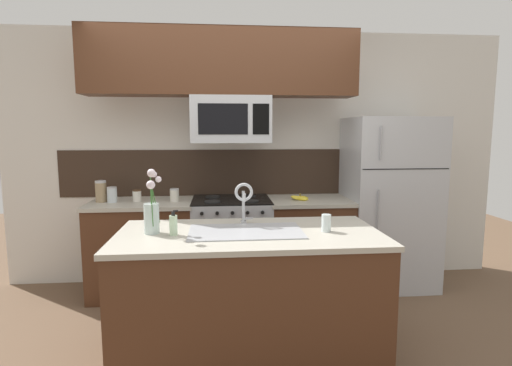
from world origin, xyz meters
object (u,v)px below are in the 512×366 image
object	(u,v)px
storage_jar_medium	(112,195)
drinking_glass	(326,223)
stove_range	(232,245)
storage_jar_short	(137,196)
refrigerator	(388,202)
flower_vase	(152,214)
sink_faucet	(244,198)
storage_jar_squat	(174,195)
banana_bunch	(300,198)
microwave	(231,120)
dish_soap_bottle	(173,225)
storage_jar_tall	(101,191)

from	to	relation	value
storage_jar_medium	drinking_glass	bearing A→B (deg)	-36.39
stove_range	storage_jar_short	xyz separation A→B (m)	(-0.91, 0.02, 0.50)
refrigerator	flower_vase	distance (m)	2.50
stove_range	refrigerator	distance (m)	1.65
sink_faucet	storage_jar_squat	bearing A→B (deg)	120.69
banana_bunch	flower_vase	distance (m)	1.70
refrigerator	stove_range	bearing A→B (deg)	-179.29
storage_jar_squat	sink_faucet	bearing A→B (deg)	-59.31
microwave	drinking_glass	size ratio (longest dim) A/B	6.34
microwave	dish_soap_bottle	world-z (taller)	microwave
storage_jar_medium	banana_bunch	distance (m)	1.80
stove_range	sink_faucet	distance (m)	1.22
storage_jar_short	drinking_glass	distance (m)	2.00
storage_jar_tall	banana_bunch	size ratio (longest dim) A/B	1.08
storage_jar_squat	drinking_glass	size ratio (longest dim) A/B	1.05
banana_bunch	storage_jar_medium	bearing A→B (deg)	178.41
sink_faucet	drinking_glass	bearing A→B (deg)	-25.21
storage_jar_tall	banana_bunch	bearing A→B (deg)	-2.37
refrigerator	microwave	bearing A→B (deg)	-178.54
storage_jar_short	dish_soap_bottle	world-z (taller)	dish_soap_bottle
microwave	storage_jar_medium	distance (m)	1.33
microwave	drinking_glass	xyz separation A→B (m)	(0.60, -1.27, -0.72)
storage_jar_tall	flower_vase	xyz separation A→B (m)	(0.68, -1.25, 0.03)
dish_soap_bottle	storage_jar_tall	bearing A→B (deg)	122.36
sink_faucet	stove_range	bearing A→B (deg)	93.37
refrigerator	sink_faucet	size ratio (longest dim) A/B	5.61
stove_range	drinking_glass	xyz separation A→B (m)	(0.60, -1.29, 0.51)
stove_range	banana_bunch	size ratio (longest dim) A/B	4.90
stove_range	storage_jar_squat	size ratio (longest dim) A/B	7.52
storage_jar_tall	refrigerator	bearing A→B (deg)	0.02
storage_jar_short	dish_soap_bottle	distance (m)	1.40
microwave	dish_soap_bottle	size ratio (longest dim) A/B	4.51
storage_jar_tall	stove_range	bearing A→B (deg)	-0.89
refrigerator	sink_faucet	world-z (taller)	refrigerator
microwave	storage_jar_medium	size ratio (longest dim) A/B	5.06
stove_range	storage_jar_medium	distance (m)	1.25
storage_jar_medium	storage_jar_tall	bearing A→B (deg)	165.23
storage_jar_tall	storage_jar_medium	distance (m)	0.12
storage_jar_short	banana_bunch	xyz separation A→B (m)	(1.58, -0.08, -0.03)
microwave	dish_soap_bottle	distance (m)	1.51
storage_jar_tall	storage_jar_squat	xyz separation A→B (m)	(0.69, -0.03, -0.04)
storage_jar_short	sink_faucet	xyz separation A→B (m)	(0.97, -1.05, 0.14)
storage_jar_tall	sink_faucet	bearing A→B (deg)	-38.92
storage_jar_squat	sink_faucet	distance (m)	1.20
stove_range	microwave	world-z (taller)	microwave
drinking_glass	sink_faucet	bearing A→B (deg)	154.79
storage_jar_medium	flower_vase	world-z (taller)	flower_vase
stove_range	storage_jar_medium	bearing A→B (deg)	-179.51
stove_range	flower_vase	distance (m)	1.47
banana_bunch	sink_faucet	distance (m)	1.16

